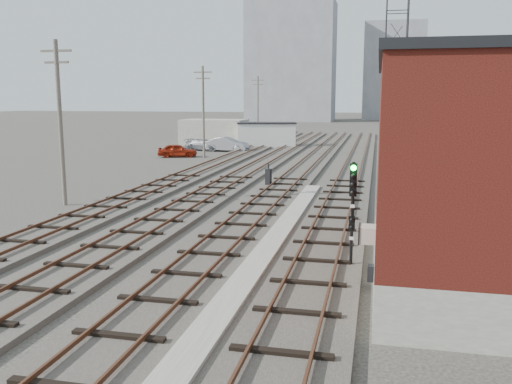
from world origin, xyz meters
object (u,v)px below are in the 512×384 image
(signal_mast, at_px, (352,208))
(car_grey, at_px, (204,145))
(switch_stand, at_px, (268,177))
(site_trailer, at_px, (266,135))
(car_silver, at_px, (227,144))
(car_red, at_px, (177,150))

(signal_mast, xyz_separation_m, car_grey, (-18.61, 40.44, -1.54))
(switch_stand, xyz_separation_m, car_grey, (-12.35, 23.87, -0.06))
(switch_stand, height_order, car_grey, switch_stand)
(site_trailer, distance_m, car_silver, 7.09)
(site_trailer, bearing_deg, car_silver, -130.00)
(signal_mast, xyz_separation_m, site_trailer, (-12.47, 46.22, -0.67))
(signal_mast, bearing_deg, car_red, 119.81)
(switch_stand, bearing_deg, site_trailer, 114.78)
(switch_stand, xyz_separation_m, car_red, (-12.73, 16.57, -0.03))
(switch_stand, height_order, site_trailer, site_trailer)
(signal_mast, relative_size, car_grey, 0.85)
(signal_mast, bearing_deg, switch_stand, 110.70)
(car_red, relative_size, car_grey, 0.89)
(signal_mast, distance_m, site_trailer, 47.87)
(car_silver, bearing_deg, switch_stand, -153.82)
(site_trailer, xyz_separation_m, car_silver, (-3.17, -6.30, -0.72))
(switch_stand, bearing_deg, signal_mast, -56.34)
(car_red, distance_m, car_grey, 7.31)
(site_trailer, bearing_deg, car_grey, -150.04)
(switch_stand, distance_m, car_grey, 26.88)
(signal_mast, distance_m, car_grey, 44.55)
(signal_mast, distance_m, switch_stand, 17.78)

